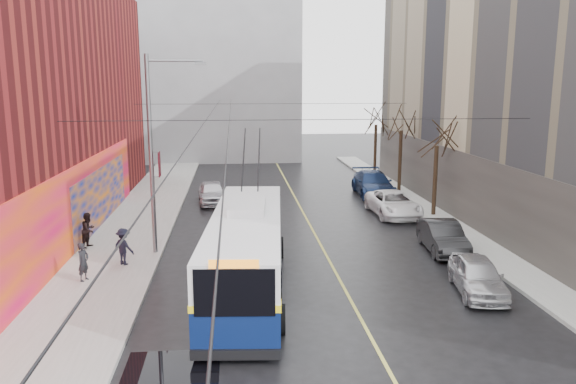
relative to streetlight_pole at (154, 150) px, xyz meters
name	(u,v)px	position (x,y,z in m)	size (l,w,h in m)	color
ground	(327,351)	(6.14, -10.00, -4.85)	(140.00, 140.00, 0.00)	black
sidewalk_left	(126,242)	(-1.86, 2.00, -4.77)	(4.00, 60.00, 0.15)	gray
sidewalk_right	(460,233)	(15.14, 2.00, -4.77)	(2.00, 60.00, 0.15)	gray
lane_line	(312,228)	(7.64, 4.00, -4.84)	(0.12, 50.00, 0.01)	#BFB74C
building_far	(200,70)	(0.14, 34.99, 4.17)	(20.50, 12.10, 18.00)	gray
streetlight_pole	(154,150)	(0.00, 0.00, 0.00)	(2.65, 0.60, 9.00)	slate
catenary_wires	(235,112)	(3.60, 4.77, 1.40)	(18.00, 60.00, 0.22)	black
tree_near	(437,132)	(15.14, 6.00, 0.13)	(3.20, 3.20, 6.40)	black
tree_mid	(402,119)	(15.14, 13.00, 0.41)	(3.20, 3.20, 6.68)	black
tree_far	(376,115)	(15.14, 20.00, 0.30)	(3.20, 3.20, 6.57)	black
puddle	(170,378)	(1.68, -11.13, -4.84)	(2.62, 3.14, 0.01)	black
pigeons_flying	(227,93)	(3.26, 0.16, 2.49)	(5.08, 4.71, 0.66)	slate
trolleybus	(247,250)	(3.92, -4.77, -3.27)	(3.52, 12.13, 5.68)	#091643
parked_car_a	(477,276)	(12.50, -5.97, -4.16)	(1.61, 4.01, 1.37)	silver
parked_car_b	(443,237)	(13.14, -0.73, -4.13)	(1.51, 4.33, 1.43)	black
parked_car_c	(393,204)	(12.88, 6.56, -4.13)	(2.38, 5.16, 1.43)	white
parked_car_d	(373,184)	(13.14, 12.51, -4.01)	(2.34, 5.76, 1.67)	navy
following_car	(212,192)	(2.03, 11.02, -4.12)	(1.71, 4.24, 1.45)	silver
pedestrian_a	(83,262)	(-2.43, -3.57, -3.94)	(0.56, 0.36, 1.52)	black
pedestrian_b	(89,230)	(-3.36, 1.10, -3.87)	(0.81, 0.63, 1.66)	black
pedestrian_c	(124,247)	(-1.23, -1.71, -3.90)	(1.02, 0.59, 1.58)	black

